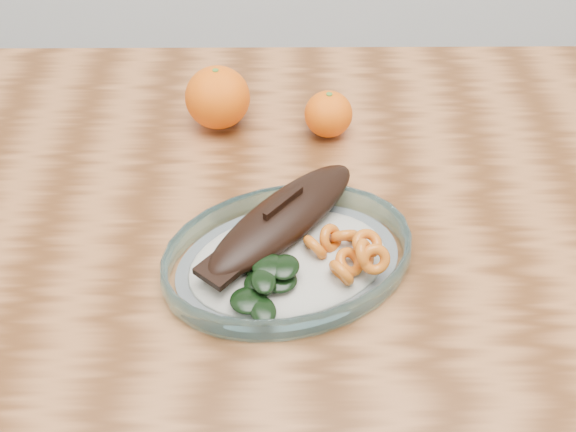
# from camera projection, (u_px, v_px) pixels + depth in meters

# --- Properties ---
(dining_table) EXTENTS (1.20, 0.80, 0.75)m
(dining_table) POSITION_uv_depth(u_px,v_px,m) (317.00, 280.00, 0.90)
(dining_table) COLOR #583014
(dining_table) RESTS_ON ground
(plated_meal) EXTENTS (0.63, 0.63, 0.08)m
(plated_meal) POSITION_uv_depth(u_px,v_px,m) (288.00, 254.00, 0.77)
(plated_meal) COLOR white
(plated_meal) RESTS_ON dining_table
(orange_left) EXTENTS (0.09, 0.09, 0.09)m
(orange_left) POSITION_uv_depth(u_px,v_px,m) (218.00, 97.00, 0.95)
(orange_left) COLOR #FF4905
(orange_left) RESTS_ON dining_table
(orange_right) EXTENTS (0.06, 0.06, 0.06)m
(orange_right) POSITION_uv_depth(u_px,v_px,m) (328.00, 114.00, 0.94)
(orange_right) COLOR #FF4905
(orange_right) RESTS_ON dining_table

